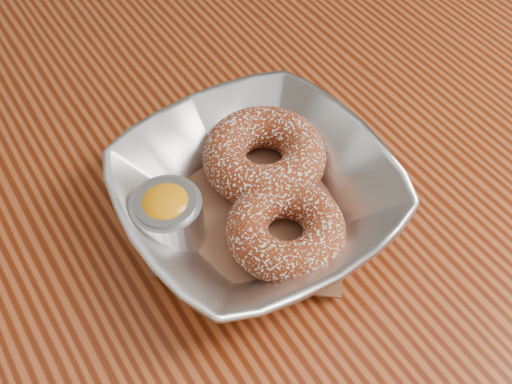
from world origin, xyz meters
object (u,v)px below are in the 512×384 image
donut_front (286,229)px  serving_bowl (256,195)px  table (281,243)px  ramekin (168,216)px  donut_back (264,156)px

donut_front → serving_bowl: bearing=91.4°
serving_bowl → donut_front: (0.00, -0.04, 0.00)m
table → ramekin: ramekin is taller
ramekin → serving_bowl: bearing=-11.5°
table → donut_back: (-0.01, 0.01, 0.13)m
table → donut_front: bearing=-124.9°
serving_bowl → donut_back: bearing=47.4°
table → donut_back: bearing=135.8°
donut_back → ramekin: (-0.10, -0.02, 0.01)m
donut_front → ramekin: ramekin is taller
serving_bowl → ramekin: ramekin is taller
table → donut_front: 0.14m
table → serving_bowl: 0.13m
table → donut_front: (-0.04, -0.06, 0.12)m
table → serving_bowl: bearing=-157.5°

